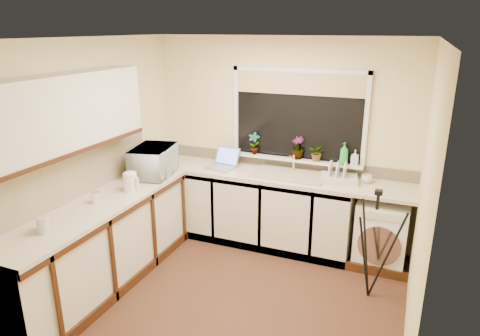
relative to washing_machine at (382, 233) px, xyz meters
name	(u,v)px	position (x,y,z in m)	size (l,w,h in m)	color
floor	(233,296)	(-1.28, -1.19, -0.38)	(3.20, 3.20, 0.00)	#502E20
ceiling	(231,38)	(-1.28, -1.19, 2.07)	(3.20, 3.20, 0.00)	white
wall_back	(281,141)	(-1.28, 0.31, 0.85)	(3.20, 3.20, 0.00)	beige
wall_front	(133,257)	(-1.28, -2.69, 0.85)	(3.20, 3.20, 0.00)	beige
wall_left	(91,160)	(-2.88, -1.19, 0.85)	(3.00, 3.00, 0.00)	beige
wall_right	(422,206)	(0.32, -1.19, 0.85)	(3.00, 3.00, 0.00)	beige
base_cabinet_back	(247,207)	(-1.60, 0.01, 0.05)	(2.55, 0.60, 0.86)	silver
base_cabinet_left	(103,247)	(-2.58, -1.49, 0.05)	(0.54, 2.40, 0.86)	silver
worktop_back	(273,175)	(-1.28, 0.01, 0.50)	(3.20, 0.60, 0.04)	beige
worktop_left	(98,205)	(-2.58, -1.49, 0.50)	(0.60, 2.40, 0.04)	beige
upper_cabinet	(64,114)	(-2.72, -1.64, 1.42)	(0.28, 1.90, 0.70)	silver
splashback_left	(72,178)	(-2.87, -1.49, 0.75)	(0.02, 2.40, 0.45)	beige
splashback_back	(280,161)	(-1.28, 0.30, 0.59)	(3.20, 0.02, 0.14)	beige
window_glass	(298,116)	(-1.08, 0.29, 1.17)	(1.50, 0.02, 1.00)	black
window_blind	(299,84)	(-1.08, 0.27, 1.55)	(1.50, 0.02, 0.25)	tan
windowsill	(295,159)	(-1.08, 0.24, 0.66)	(1.60, 0.14, 0.03)	white
sink	(289,175)	(-1.08, 0.01, 0.53)	(0.82, 0.46, 0.03)	tan
faucet	(294,162)	(-1.08, 0.19, 0.64)	(0.03, 0.03, 0.24)	silver
washing_machine	(382,233)	(0.00, 0.00, 0.00)	(0.54, 0.52, 0.76)	white
laptop	(223,162)	(-1.92, 0.03, 0.58)	(0.38, 0.38, 0.23)	#98989F
kettle	(130,182)	(-2.49, -1.08, 0.62)	(0.14, 0.14, 0.19)	white
dish_rack	(339,178)	(-0.52, 0.05, 0.55)	(0.40, 0.30, 0.06)	beige
tripod	(373,245)	(-0.04, -0.67, 0.18)	(0.55, 0.55, 1.12)	black
glass_jug	(43,225)	(-2.57, -2.17, 0.59)	(0.10, 0.10, 0.14)	silver
steel_jar	(96,197)	(-2.60, -1.48, 0.58)	(0.08, 0.08, 0.11)	white
microwave	(154,161)	(-2.54, -0.55, 0.69)	(0.60, 0.41, 0.33)	white
plant_a	(254,144)	(-1.59, 0.22, 0.81)	(0.14, 0.10, 0.27)	#999999
plant_c	(298,148)	(-1.05, 0.23, 0.81)	(0.15, 0.15, 0.27)	#999999
plant_d	(317,153)	(-0.81, 0.23, 0.77)	(0.18, 0.16, 0.20)	#999999
soap_bottle_green	(344,154)	(-0.50, 0.21, 0.80)	(0.10, 0.10, 0.26)	green
soap_bottle_clear	(355,158)	(-0.38, 0.22, 0.76)	(0.08, 0.08, 0.18)	#999999
cup_back	(367,179)	(-0.22, 0.11, 0.57)	(0.12, 0.12, 0.09)	silver
cup_left	(42,224)	(-2.63, -2.12, 0.57)	(0.10, 0.10, 0.09)	beige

